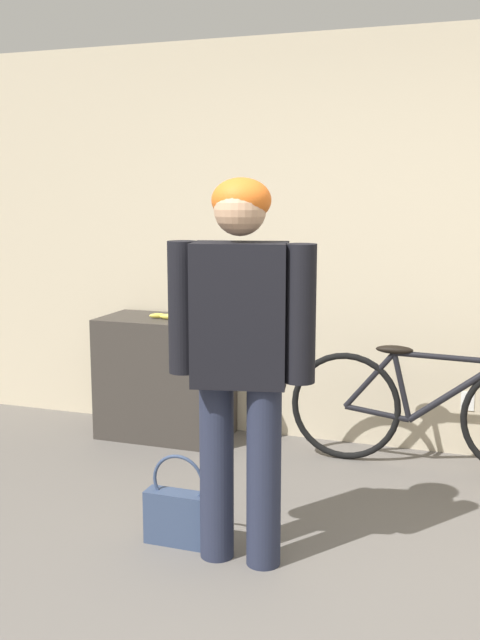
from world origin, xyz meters
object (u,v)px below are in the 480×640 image
at_px(person, 240,342).
at_px(bicycle, 430,409).
at_px(handbag, 179,514).
at_px(banana, 168,316).

xyz_separation_m(person, bicycle, (0.69, 1.44, -0.63)).
bearing_deg(bicycle, handbag, -127.87).
bearing_deg(bicycle, banana, 177.94).
bearing_deg(handbag, person, -8.41).
distance_m(person, banana, 1.76).
relative_size(bicycle, handbag, 3.84).
bearing_deg(bicycle, person, -117.53).
height_order(bicycle, banana, banana).
distance_m(banana, handbag, 1.69).
xyz_separation_m(bicycle, banana, (-1.69, 0.00, 0.46)).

